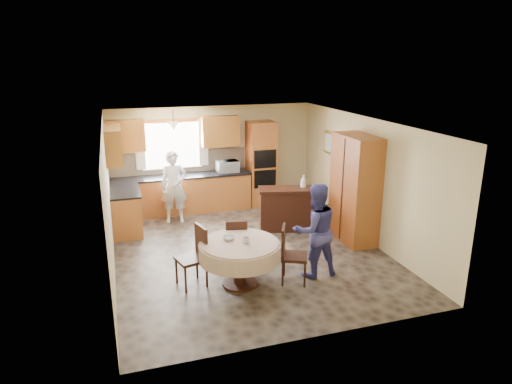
{
  "coord_description": "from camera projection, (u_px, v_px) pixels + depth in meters",
  "views": [
    {
      "loc": [
        -2.33,
        -7.86,
        3.66
      ],
      "look_at": [
        0.26,
        0.3,
        1.09
      ],
      "focal_mm": 32.0,
      "sensor_mm": 36.0,
      "label": 1
    }
  ],
  "objects": [
    {
      "name": "bowl_sideboard",
      "position": [
        273.0,
        191.0,
        9.67
      ],
      "size": [
        0.22,
        0.22,
        0.05
      ],
      "primitive_type": "imported",
      "rotation": [
        0.0,
        0.0,
        0.06
      ],
      "color": "#B2B2B2",
      "rests_on": "sideboard"
    },
    {
      "name": "wall_right",
      "position": [
        365.0,
        179.0,
        9.27
      ],
      "size": [
        0.02,
        6.0,
        2.5
      ],
      "primitive_type": "cube",
      "color": "#CDBB83",
      "rests_on": "floor"
    },
    {
      "name": "counter_left",
      "position": [
        124.0,
        191.0,
        9.66
      ],
      "size": [
        0.64,
        1.2,
        0.04
      ],
      "primitive_type": "cube",
      "color": "black",
      "rests_on": "base_cab_left"
    },
    {
      "name": "person_dining",
      "position": [
        315.0,
        230.0,
        7.72
      ],
      "size": [
        0.82,
        0.65,
        1.64
      ],
      "primitive_type": "imported",
      "rotation": [
        0.0,
        0.0,
        3.18
      ],
      "color": "#3F3D86",
      "rests_on": "floor"
    },
    {
      "name": "floor",
      "position": [
        248.0,
        251.0,
        8.91
      ],
      "size": [
        5.0,
        6.0,
        0.01
      ],
      "primitive_type": "cube",
      "color": "brown",
      "rests_on": "ground"
    },
    {
      "name": "wall_left",
      "position": [
        108.0,
        202.0,
        7.82
      ],
      "size": [
        0.02,
        6.0,
        2.5
      ],
      "primitive_type": "cube",
      "color": "#CDBB83",
      "rests_on": "floor"
    },
    {
      "name": "base_cab_back",
      "position": [
        182.0,
        195.0,
        11.0
      ],
      "size": [
        3.3,
        0.6,
        0.88
      ],
      "primitive_type": "cube",
      "color": "orange",
      "rests_on": "floor"
    },
    {
      "name": "chair_right",
      "position": [
        290.0,
        252.0,
        7.56
      ],
      "size": [
        0.56,
        0.56,
        0.98
      ],
      "rotation": [
        0.0,
        0.0,
        1.14
      ],
      "color": "#3E1D11",
      "rests_on": "floor"
    },
    {
      "name": "ceiling",
      "position": [
        247.0,
        123.0,
        8.19
      ],
      "size": [
        5.0,
        6.0,
        0.01
      ],
      "primitive_type": "cube",
      "color": "white",
      "rests_on": "wall_back"
    },
    {
      "name": "sideboard",
      "position": [
        287.0,
        210.0,
        9.9
      ],
      "size": [
        1.31,
        0.8,
        0.88
      ],
      "primitive_type": "cube",
      "rotation": [
        0.0,
        0.0,
        -0.25
      ],
      "color": "#3E1D11",
      "rests_on": "floor"
    },
    {
      "name": "curtain_left",
      "position": [
        140.0,
        146.0,
        10.6
      ],
      "size": [
        0.22,
        0.02,
        1.15
      ],
      "primitive_type": "cube",
      "color": "white",
      "rests_on": "wall_back"
    },
    {
      "name": "base_cab_left",
      "position": [
        126.0,
        212.0,
        9.79
      ],
      "size": [
        0.6,
        1.2,
        0.88
      ],
      "primitive_type": "cube",
      "color": "orange",
      "rests_on": "floor"
    },
    {
      "name": "oven_lower",
      "position": [
        265.0,
        179.0,
        11.19
      ],
      "size": [
        0.56,
        0.01,
        0.45
      ],
      "primitive_type": "cube",
      "color": "black",
      "rests_on": "oven_tower"
    },
    {
      "name": "window",
      "position": [
        172.0,
        145.0,
        10.88
      ],
      "size": [
        1.4,
        0.03,
        1.1
      ],
      "primitive_type": "cube",
      "color": "white",
      "rests_on": "wall_back"
    },
    {
      "name": "bottle_sideboard",
      "position": [
        303.0,
        182.0,
        9.83
      ],
      "size": [
        0.16,
        0.16,
        0.32
      ],
      "primitive_type": "imported",
      "rotation": [
        0.0,
        0.0,
        0.34
      ],
      "color": "silver",
      "rests_on": "sideboard"
    },
    {
      "name": "microwave",
      "position": [
        228.0,
        167.0,
        11.1
      ],
      "size": [
        0.54,
        0.39,
        0.28
      ],
      "primitive_type": "imported",
      "rotation": [
        0.0,
        0.0,
        0.08
      ],
      "color": "silver",
      "rests_on": "counter_back"
    },
    {
      "name": "counter_back",
      "position": [
        181.0,
        176.0,
        10.87
      ],
      "size": [
        3.3,
        0.64,
        0.04
      ],
      "primitive_type": "cube",
      "color": "black",
      "rests_on": "base_cab_back"
    },
    {
      "name": "person_sink",
      "position": [
        174.0,
        187.0,
        10.26
      ],
      "size": [
        0.64,
        0.46,
        1.64
      ],
      "primitive_type": "imported",
      "rotation": [
        0.0,
        0.0,
        -0.11
      ],
      "color": "silver",
      "rests_on": "floor"
    },
    {
      "name": "oven_tower",
      "position": [
        261.0,
        164.0,
        11.39
      ],
      "size": [
        0.66,
        0.62,
        2.12
      ],
      "primitive_type": "cube",
      "color": "orange",
      "rests_on": "floor"
    },
    {
      "name": "wall_cab_left",
      "position": [
        126.0,
        136.0,
        10.35
      ],
      "size": [
        0.85,
        0.33,
        0.72
      ],
      "primitive_type": "cube",
      "color": "#B86D2E",
      "rests_on": "wall_back"
    },
    {
      "name": "wall_back",
      "position": [
        213.0,
        157.0,
        11.29
      ],
      "size": [
        5.0,
        0.02,
        2.5
      ],
      "primitive_type": "cube",
      "color": "#CDBB83",
      "rests_on": "floor"
    },
    {
      "name": "pendant",
      "position": [
        174.0,
        127.0,
        10.29
      ],
      "size": [
        0.36,
        0.36,
        0.18
      ],
      "primitive_type": "cone",
      "rotation": [
        3.14,
        0.0,
        0.0
      ],
      "color": "beige",
      "rests_on": "ceiling"
    },
    {
      "name": "wall_front",
      "position": [
        315.0,
        253.0,
        5.81
      ],
      "size": [
        5.0,
        0.02,
        2.5
      ],
      "primitive_type": "cube",
      "color": "#CDBB83",
      "rests_on": "floor"
    },
    {
      "name": "chair_left",
      "position": [
        195.0,
        253.0,
        7.46
      ],
      "size": [
        0.53,
        0.53,
        1.01
      ],
      "rotation": [
        0.0,
        0.0,
        -1.32
      ],
      "color": "#3E1D11",
      "rests_on": "floor"
    },
    {
      "name": "space_heater",
      "position": [
        336.0,
        218.0,
        9.92
      ],
      "size": [
        0.43,
        0.32,
        0.55
      ],
      "primitive_type": "cube",
      "rotation": [
        0.0,
        0.0,
        0.09
      ],
      "color": "black",
      "rests_on": "floor"
    },
    {
      "name": "chair_back",
      "position": [
        236.0,
        241.0,
        8.08
      ],
      "size": [
        0.47,
        0.47,
        0.91
      ],
      "rotation": [
        0.0,
        0.0,
        2.93
      ],
      "color": "#3E1D11",
      "rests_on": "floor"
    },
    {
      "name": "framed_picture",
      "position": [
        331.0,
        143.0,
        10.51
      ],
      "size": [
        0.06,
        0.63,
        0.52
      ],
      "color": "gold",
      "rests_on": "wall_right"
    },
    {
      "name": "wall_cab_side",
      "position": [
        113.0,
        145.0,
        9.33
      ],
      "size": [
        0.33,
        1.2,
        0.72
      ],
      "primitive_type": "cube",
      "color": "#B86D2E",
      "rests_on": "wall_left"
    },
    {
      "name": "oven_upper",
      "position": [
        265.0,
        159.0,
        11.05
      ],
      "size": [
        0.56,
        0.01,
        0.45
      ],
      "primitive_type": "cube",
      "color": "black",
      "rests_on": "oven_tower"
    },
    {
      "name": "backsplash",
      "position": [
        179.0,
        162.0,
        11.05
      ],
      "size": [
        3.3,
        0.02,
        0.55
      ],
      "primitive_type": "cube",
      "color": "tan",
      "rests_on": "wall_back"
    },
    {
      "name": "dining_table",
      "position": [
        240.0,
        252.0,
        7.43
      ],
      "size": [
        1.33,
        1.33,
        0.76
      ],
      "color": "#3E1D11",
      "rests_on": "floor"
    },
    {
      "name": "cup_table",
      "position": [
        246.0,
        240.0,
        7.34
      ],
      "size": [
        0.15,
        0.15,
        0.1
      ],
      "primitive_type": "imported",
      "rotation": [
        0.0,
        0.0,
        -0.25
      ],
      "color": "#B2B2B2",
      "rests_on": "dining_table"
    },
    {
      "name": "wall_cab_right",
      "position": [
        220.0,
        131.0,
        10.99
      ],
      "size": [
        0.9,
        0.33,
        0.72
      ],
      "primitive_type": "cube",
      "color": "#B86D2E",
      "rests_on": "wall_back"
    },
    {
      "name": "bowl_table",
      "position": [
        229.0,
        238.0,
        7.47
      ],
      "size": [
        0.25,
        0.25,
        0.06
      ],
      "primitive_type": "imported",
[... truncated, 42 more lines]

